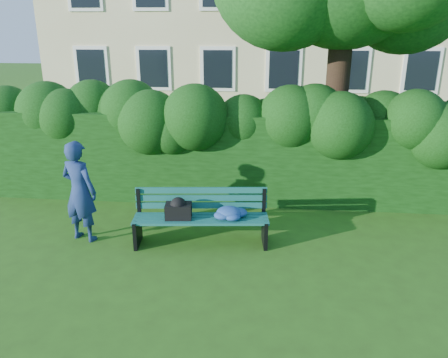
# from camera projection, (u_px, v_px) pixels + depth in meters

# --- Properties ---
(ground) EXTENTS (80.00, 80.00, 0.00)m
(ground) POSITION_uv_depth(u_px,v_px,m) (220.00, 246.00, 7.14)
(ground) COLOR #2A5016
(ground) RESTS_ON ground
(hedge) EXTENTS (10.00, 1.00, 1.80)m
(hedge) POSITION_uv_depth(u_px,v_px,m) (232.00, 156.00, 8.92)
(hedge) COLOR black
(hedge) RESTS_ON ground
(park_bench) EXTENTS (2.22, 0.79, 0.89)m
(park_bench) POSITION_uv_depth(u_px,v_px,m) (203.00, 215.00, 7.08)
(park_bench) COLOR #115457
(park_bench) RESTS_ON ground
(man_reading) EXTENTS (0.71, 0.57, 1.70)m
(man_reading) POSITION_uv_depth(u_px,v_px,m) (80.00, 191.00, 7.11)
(man_reading) COLOR navy
(man_reading) RESTS_ON ground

